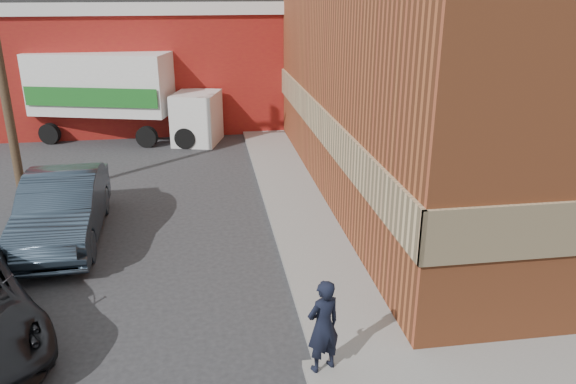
{
  "coord_description": "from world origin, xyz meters",
  "views": [
    {
      "loc": [
        -1.94,
        -7.88,
        6.2
      ],
      "look_at": [
        -0.2,
        3.56,
        1.88
      ],
      "focal_mm": 35.0,
      "sensor_mm": 36.0,
      "label": 1
    }
  ],
  "objects_px": {
    "box_truck": "(119,91)",
    "man": "(323,326)",
    "brick_building": "(535,35)",
    "sedan": "(63,208)",
    "warehouse": "(114,60)"
  },
  "relations": [
    {
      "from": "box_truck",
      "to": "man",
      "type": "bearing_deg",
      "value": -56.78
    },
    {
      "from": "brick_building",
      "to": "man",
      "type": "distance_m",
      "value": 13.23
    },
    {
      "from": "man",
      "to": "sedan",
      "type": "relative_size",
      "value": 0.32
    },
    {
      "from": "brick_building",
      "to": "box_truck",
      "type": "height_order",
      "value": "brick_building"
    },
    {
      "from": "man",
      "to": "box_truck",
      "type": "relative_size",
      "value": 0.22
    },
    {
      "from": "brick_building",
      "to": "man",
      "type": "xyz_separation_m",
      "value": [
        -8.7,
        -9.25,
        -3.73
      ]
    },
    {
      "from": "sedan",
      "to": "box_truck",
      "type": "height_order",
      "value": "box_truck"
    },
    {
      "from": "warehouse",
      "to": "sedan",
      "type": "xyz_separation_m",
      "value": [
        0.38,
        -14.0,
        -1.96
      ]
    },
    {
      "from": "warehouse",
      "to": "sedan",
      "type": "height_order",
      "value": "warehouse"
    },
    {
      "from": "warehouse",
      "to": "man",
      "type": "bearing_deg",
      "value": -74.02
    },
    {
      "from": "brick_building",
      "to": "man",
      "type": "height_order",
      "value": "brick_building"
    },
    {
      "from": "brick_building",
      "to": "warehouse",
      "type": "distance_m",
      "value": 18.3
    },
    {
      "from": "brick_building",
      "to": "warehouse",
      "type": "xyz_separation_m",
      "value": [
        -14.5,
        11.0,
        -1.87
      ]
    },
    {
      "from": "man",
      "to": "box_truck",
      "type": "bearing_deg",
      "value": -94.0
    },
    {
      "from": "sedan",
      "to": "box_truck",
      "type": "xyz_separation_m",
      "value": [
        0.3,
        9.81,
        1.23
      ]
    }
  ]
}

